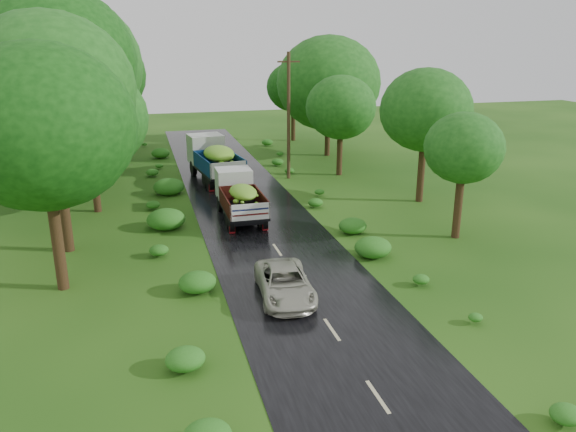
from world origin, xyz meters
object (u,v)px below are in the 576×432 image
object	(u,v)px
car	(285,283)
utility_pole	(289,115)
truck_near	(239,194)
truck_far	(213,157)

from	to	relation	value
car	utility_pole	bearing A→B (deg)	79.27
car	utility_pole	xyz separation A→B (m)	(5.21, 18.72, 3.94)
truck_near	car	size ratio (longest dim) A/B	1.35
truck_near	truck_far	distance (m)	9.13
truck_near	utility_pole	world-z (taller)	utility_pole
truck_far	utility_pole	size ratio (longest dim) A/B	0.82
truck_far	utility_pole	xyz separation A→B (m)	(5.29, -0.96, 2.90)
truck_near	car	world-z (taller)	truck_near
truck_near	car	xyz separation A→B (m)	(-0.12, -10.55, -0.77)
truck_near	utility_pole	distance (m)	10.13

